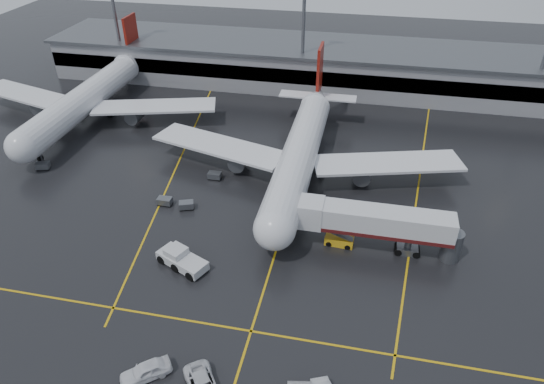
# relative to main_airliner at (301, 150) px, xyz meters

# --- Properties ---
(ground) EXTENTS (220.00, 220.00, 0.00)m
(ground) POSITION_rel_main_airliner_xyz_m (0.00, -9.70, -4.21)
(ground) COLOR black
(ground) RESTS_ON ground
(apron_line_centre) EXTENTS (0.25, 90.00, 0.02)m
(apron_line_centre) POSITION_rel_main_airliner_xyz_m (0.00, -9.70, -4.20)
(apron_line_centre) COLOR gold
(apron_line_centre) RESTS_ON ground
(apron_line_stop) EXTENTS (60.00, 0.25, 0.02)m
(apron_line_stop) POSITION_rel_main_airliner_xyz_m (0.00, -31.70, -4.20)
(apron_line_stop) COLOR gold
(apron_line_stop) RESTS_ON ground
(apron_line_left) EXTENTS (9.99, 69.35, 0.02)m
(apron_line_left) POSITION_rel_main_airliner_xyz_m (-20.00, 0.30, -4.20)
(apron_line_left) COLOR gold
(apron_line_left) RESTS_ON ground
(apron_line_right) EXTENTS (7.57, 69.64, 0.02)m
(apron_line_right) POSITION_rel_main_airliner_xyz_m (18.00, 0.30, -4.20)
(apron_line_right) COLOR gold
(apron_line_right) RESTS_ON ground
(terminal) EXTENTS (122.00, 19.00, 8.60)m
(terminal) POSITION_rel_main_airliner_xyz_m (0.00, 38.23, 0.11)
(terminal) COLOR gray
(terminal) RESTS_ON ground
(light_mast_left) EXTENTS (3.00, 1.20, 25.45)m
(light_mast_left) POSITION_rel_main_airliner_xyz_m (-45.00, 32.30, 10.27)
(light_mast_left) COLOR #595B60
(light_mast_left) RESTS_ON ground
(light_mast_mid) EXTENTS (3.00, 1.20, 25.45)m
(light_mast_mid) POSITION_rel_main_airliner_xyz_m (-5.00, 32.30, 10.27)
(light_mast_mid) COLOR #595B60
(light_mast_mid) RESTS_ON ground
(main_airliner) EXTENTS (48.80, 45.60, 14.10)m
(main_airliner) POSITION_rel_main_airliner_xyz_m (0.00, 0.00, 0.00)
(main_airliner) COLOR silver
(main_airliner) RESTS_ON ground
(second_airliner) EXTENTS (48.80, 45.60, 14.10)m
(second_airliner) POSITION_rel_main_airliner_xyz_m (-42.00, 12.00, 0.00)
(second_airliner) COLOR silver
(second_airliner) RESTS_ON ground
(jet_bridge) EXTENTS (19.90, 3.40, 6.05)m
(jet_bridge) POSITION_rel_main_airliner_xyz_m (11.87, -15.70, -0.28)
(jet_bridge) COLOR silver
(jet_bridge) RESTS_ON ground
(pushback_tractor) EXTENTS (6.94, 5.03, 2.30)m
(pushback_tractor) POSITION_rel_main_airliner_xyz_m (-10.62, -23.64, -3.29)
(pushback_tractor) COLOR silver
(pushback_tractor) RESTS_ON ground
(belt_loader) EXTENTS (3.67, 1.89, 2.27)m
(belt_loader) POSITION_rel_main_airliner_xyz_m (7.57, -15.78, -3.65)
(belt_loader) COLOR gold
(belt_loader) RESTS_ON ground
(service_van_d) EXTENTS (4.95, 4.53, 1.64)m
(service_van_d) POSITION_rel_main_airliner_xyz_m (-8.36, -38.98, -3.39)
(service_van_d) COLOR white
(service_van_d) RESTS_ON ground
(baggage_cart_a) EXTENTS (2.32, 1.91, 1.12)m
(baggage_cart_a) POSITION_rel_main_airliner_xyz_m (-14.10, -12.43, -3.58)
(baggage_cart_a) COLOR #595B60
(baggage_cart_a) RESTS_ON ground
(baggage_cart_b) EXTENTS (2.00, 1.30, 1.12)m
(baggage_cart_b) POSITION_rel_main_airliner_xyz_m (-17.45, -12.13, -3.58)
(baggage_cart_b) COLOR #595B60
(baggage_cart_b) RESTS_ON ground
(baggage_cart_c) EXTENTS (2.01, 1.31, 1.12)m
(baggage_cart_c) POSITION_rel_main_airliner_xyz_m (-12.59, -4.10, -3.58)
(baggage_cart_c) COLOR #595B60
(baggage_cart_c) RESTS_ON ground
(baggage_cart_d) EXTENTS (2.03, 1.35, 1.12)m
(baggage_cart_d) POSITION_rel_main_airliner_xyz_m (-46.24, -0.58, -3.58)
(baggage_cart_d) COLOR #595B60
(baggage_cart_d) RESTS_ON ground
(baggage_cart_e) EXTENTS (2.30, 1.85, 1.12)m
(baggage_cart_e) POSITION_rel_main_airliner_xyz_m (-40.10, -6.92, -3.58)
(baggage_cart_e) COLOR #595B60
(baggage_cart_e) RESTS_ON ground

